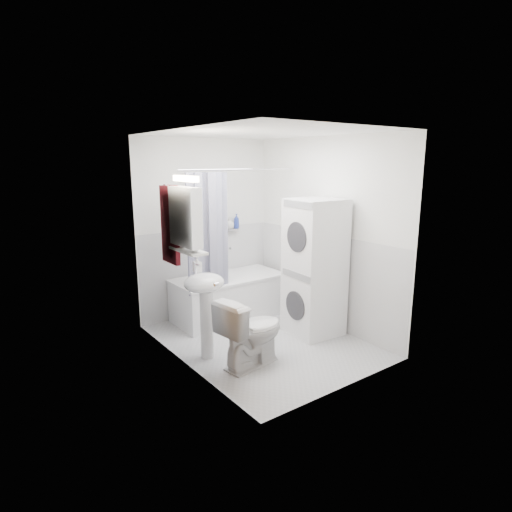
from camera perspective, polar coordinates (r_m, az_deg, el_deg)
floor at (r=5.20m, az=0.87°, el=-11.29°), size 2.60×2.60×0.00m
room_walls at (r=4.79m, az=0.93°, el=5.20°), size 2.60×2.60×2.60m
wainscot at (r=5.21m, az=-1.06°, el=-4.18°), size 1.98×2.58×2.58m
door at (r=3.92m, az=-5.33°, el=-3.81°), size 0.05×2.00×2.00m
bathtub at (r=5.86m, az=-3.62°, el=-5.20°), size 1.50×0.71×0.57m
tub_spout at (r=6.08m, az=-3.79°, el=1.10°), size 0.04×0.12×0.04m
curtain_rod at (r=5.33m, az=-2.12°, el=11.47°), size 1.68×0.02×0.02m
shower_curtain at (r=5.15m, az=-6.36°, el=2.98°), size 0.55×0.02×1.45m
sink at (r=4.58m, az=-6.84°, el=-5.32°), size 0.44×0.37×1.04m
medicine_cabinet at (r=4.39m, az=-9.37°, el=5.38°), size 0.13×0.50×0.71m
shelf at (r=4.45m, az=-9.03°, el=0.73°), size 0.18×0.54×0.02m
shower_caddy at (r=6.06m, az=-3.38°, el=3.52°), size 0.22×0.06×0.02m
towel at (r=4.66m, az=-11.41°, el=4.30°), size 0.07×0.35×0.85m
washer_dryer at (r=5.24m, az=7.78°, el=-1.55°), size 0.64×0.63×1.67m
toilet at (r=4.51m, az=-0.61°, el=-10.04°), size 0.80×0.52×0.74m
soap_pump at (r=4.72m, az=-7.83°, el=-1.67°), size 0.08×0.17×0.08m
shelf_bottle at (r=4.31m, az=-8.14°, el=1.02°), size 0.07×0.18×0.07m
shelf_cup at (r=4.55m, az=-9.76°, el=1.76°), size 0.10×0.09×0.10m
shampoo_a at (r=6.03m, az=-3.56°, el=4.21°), size 0.13×0.17×0.13m
shampoo_b at (r=6.10m, az=-2.61°, el=4.07°), size 0.08×0.21×0.08m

